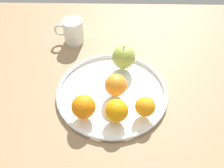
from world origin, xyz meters
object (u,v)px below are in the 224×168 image
at_px(orange_front_right, 117,111).
at_px(ambient_mug, 73,31).
at_px(orange_back_right, 145,106).
at_px(orange_center, 116,85).
at_px(orange_front_left, 84,107).
at_px(apple, 124,57).
at_px(fruit_bowl, 112,92).

height_order(orange_front_right, ambient_mug, ambient_mug).
height_order(orange_back_right, orange_center, orange_center).
height_order(orange_front_left, ambient_mug, ambient_mug).
relative_size(orange_front_left, orange_front_right, 1.04).
bearing_deg(orange_back_right, orange_front_right, 13.04).
height_order(apple, orange_back_right, apple).
bearing_deg(ambient_mug, orange_front_left, 101.94).
xyz_separation_m(orange_back_right, orange_front_right, (0.09, 0.02, 0.00)).
distance_m(fruit_bowl, apple, 0.13).
xyz_separation_m(orange_front_right, ambient_mug, (0.18, -0.39, -0.00)).
bearing_deg(orange_back_right, orange_front_left, 2.63).
xyz_separation_m(fruit_bowl, orange_front_left, (0.08, 0.10, 0.05)).
distance_m(orange_front_left, ambient_mug, 0.39).
height_order(fruit_bowl, orange_back_right, orange_back_right).
distance_m(orange_center, ambient_mug, 0.34).
height_order(orange_back_right, orange_front_left, orange_front_left).
bearing_deg(orange_back_right, apple, -73.32).
xyz_separation_m(fruit_bowl, ambient_mug, (0.16, -0.28, 0.04)).
distance_m(orange_front_left, orange_center, 0.13).
relative_size(apple, orange_front_right, 1.30).
bearing_deg(apple, orange_front_right, 84.23).
xyz_separation_m(orange_back_right, orange_front_left, (0.18, 0.01, 0.01)).
height_order(fruit_bowl, orange_front_left, orange_front_left).
bearing_deg(orange_back_right, ambient_mug, -54.72).
bearing_deg(orange_center, ambient_mug, -59.13).
bearing_deg(ambient_mug, orange_front_right, 114.48).
height_order(orange_back_right, orange_front_right, orange_front_right).
bearing_deg(orange_front_right, orange_center, -88.16).
bearing_deg(orange_center, fruit_bowl, -39.34).
distance_m(orange_front_left, orange_front_right, 0.10).
relative_size(fruit_bowl, apple, 4.12).
height_order(apple, orange_front_right, apple).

